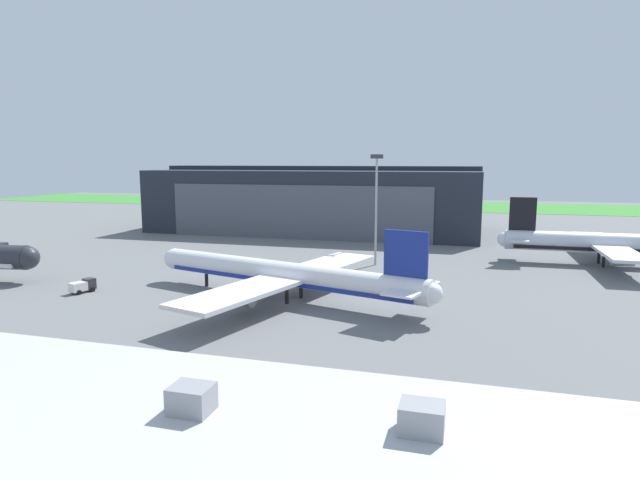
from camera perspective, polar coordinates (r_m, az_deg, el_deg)
ground_plane at (r=77.47m, az=-3.42°, el=-6.72°), size 440.00×440.00×0.00m
grass_field_strip at (r=248.46m, az=10.09°, el=3.68°), size 440.00×56.00×0.08m
maintenance_hangar at (r=157.34m, az=-0.26°, el=4.36°), size 92.50×40.85×18.85m
airliner_near_left at (r=78.43m, az=-3.76°, el=-3.72°), size 46.89×42.61×11.58m
airliner_far_left at (r=117.71m, az=28.77°, el=-0.37°), size 42.63×36.78×13.09m
ops_van at (r=90.79m, az=-24.08°, el=-4.49°), size 2.88×4.11×2.04m
apron_light_mast at (r=103.68m, az=6.05°, el=4.10°), size 2.40×0.50×21.54m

